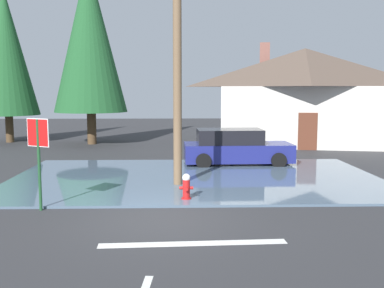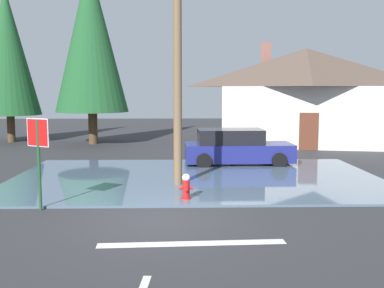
{
  "view_description": "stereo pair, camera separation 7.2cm",
  "coord_description": "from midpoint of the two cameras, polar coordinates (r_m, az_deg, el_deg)",
  "views": [
    {
      "loc": [
        0.52,
        -10.99,
        3.18
      ],
      "look_at": [
        0.93,
        2.74,
        1.53
      ],
      "focal_mm": 41.99,
      "sensor_mm": 36.0,
      "label": 1
    },
    {
      "loc": [
        0.6,
        -10.99,
        3.18
      ],
      "look_at": [
        0.93,
        2.74,
        1.53
      ],
      "focal_mm": 41.99,
      "sensor_mm": 36.0,
      "label": 2
    }
  ],
  "objects": [
    {
      "name": "flood_puddle",
      "position": [
        16.27,
        0.66,
        -4.31
      ],
      "size": [
        13.17,
        8.09,
        0.07
      ],
      "primitive_type": "cube",
      "color": "#4C6075",
      "rests_on": "ground"
    },
    {
      "name": "pine_tree_tall_left",
      "position": [
        29.84,
        -22.33,
        10.8
      ],
      "size": [
        3.74,
        3.74,
        9.36
      ],
      "color": "#4C3823",
      "rests_on": "ground"
    },
    {
      "name": "lane_stop_bar",
      "position": [
        9.58,
        0.22,
        -12.52
      ],
      "size": [
        3.95,
        0.48,
        0.01
      ],
      "primitive_type": "cube",
      "rotation": [
        0.0,
        0.0,
        0.05
      ],
      "color": "silver",
      "rests_on": "ground"
    },
    {
      "name": "utility_pole",
      "position": [
        14.73,
        -1.71,
        10.62
      ],
      "size": [
        1.6,
        0.28,
        7.96
      ],
      "color": "brown",
      "rests_on": "ground"
    },
    {
      "name": "fire_hydrant",
      "position": [
        12.97,
        -0.59,
        -5.57
      ],
      "size": [
        0.4,
        0.34,
        0.8
      ],
      "color": "red",
      "rests_on": "ground"
    },
    {
      "name": "house",
      "position": [
        27.26,
        14.26,
        6.06
      ],
      "size": [
        10.91,
        7.51,
        6.05
      ],
      "color": "beige",
      "rests_on": "ground"
    },
    {
      "name": "ground_plane",
      "position": [
        11.47,
        -4.18,
        -9.54
      ],
      "size": [
        80.0,
        80.0,
        0.1
      ],
      "primitive_type": "cube",
      "color": "#2D2D30"
    },
    {
      "name": "parked_car",
      "position": [
        19.25,
        5.73,
        -0.48
      ],
      "size": [
        4.6,
        2.16,
        1.54
      ],
      "color": "navy",
      "rests_on": "ground"
    },
    {
      "name": "pine_tree_mid_left",
      "position": [
        27.43,
        -12.68,
        13.12
      ],
      "size": [
        4.26,
        4.26,
        10.64
      ],
      "color": "#4C3823",
      "rests_on": "ground"
    },
    {
      "name": "stop_sign_near",
      "position": [
        12.43,
        -18.79,
        -0.11
      ],
      "size": [
        0.66,
        0.37,
        2.45
      ],
      "color": "#1E4C28",
      "rests_on": "ground"
    }
  ]
}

